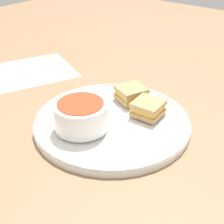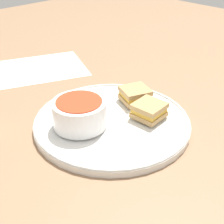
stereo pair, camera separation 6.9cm
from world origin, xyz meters
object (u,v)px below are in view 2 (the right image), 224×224
object	(u,v)px
soup_bowl	(80,113)
sandwich_half_near	(149,110)
spoon	(71,112)
sandwich_half_far	(135,95)

from	to	relation	value
soup_bowl	sandwich_half_near	size ratio (longest dim) A/B	1.67
sandwich_half_near	spoon	bearing A→B (deg)	40.78
soup_bowl	spoon	size ratio (longest dim) A/B	0.97
soup_bowl	spoon	distance (m)	0.06
soup_bowl	sandwich_half_near	xyz separation A→B (m)	(-0.08, -0.13, -0.01)
sandwich_half_near	sandwich_half_far	world-z (taller)	same
soup_bowl	sandwich_half_near	bearing A→B (deg)	-122.14
sandwich_half_near	sandwich_half_far	bearing A→B (deg)	-24.17
spoon	sandwich_half_near	distance (m)	0.18
spoon	sandwich_half_far	size ratio (longest dim) A/B	1.44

